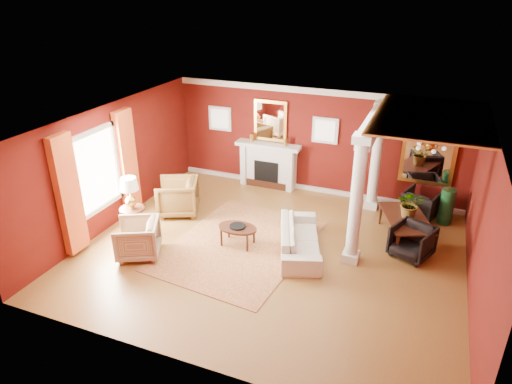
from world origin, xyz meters
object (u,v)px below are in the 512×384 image
at_px(sofa, 300,234).
at_px(armchair_stripe, 137,237).
at_px(dining_table, 407,222).
at_px(side_table, 131,197).
at_px(coffee_table, 238,229).
at_px(armchair_leopard, 177,195).

relative_size(sofa, armchair_stripe, 2.35).
xyz_separation_m(sofa, dining_table, (2.10, 1.38, 0.04)).
xyz_separation_m(armchair_stripe, side_table, (-0.64, 0.74, 0.50)).
bearing_deg(side_table, sofa, 10.59).
bearing_deg(armchair_stripe, side_table, -165.47).
bearing_deg(coffee_table, dining_table, 25.40).
bearing_deg(armchair_leopard, side_table, -40.95).
relative_size(armchair_stripe, dining_table, 0.56).
relative_size(armchair_leopard, coffee_table, 1.12).
xyz_separation_m(armchair_leopard, armchair_stripe, (0.23, -2.05, -0.05)).
relative_size(armchair_leopard, armchair_stripe, 1.12).
relative_size(armchair_leopard, dining_table, 0.62).
height_order(sofa, dining_table, dining_table).
bearing_deg(coffee_table, armchair_stripe, -146.74).
bearing_deg(armchair_stripe, armchair_leopard, 160.04).
bearing_deg(dining_table, sofa, 101.88).
xyz_separation_m(coffee_table, dining_table, (3.47, 1.65, 0.04)).
bearing_deg(side_table, armchair_leopard, 72.49).
height_order(armchair_stripe, dining_table, same).
distance_m(armchair_stripe, coffee_table, 2.17).
height_order(coffee_table, dining_table, dining_table).
bearing_deg(side_table, dining_table, 19.48).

